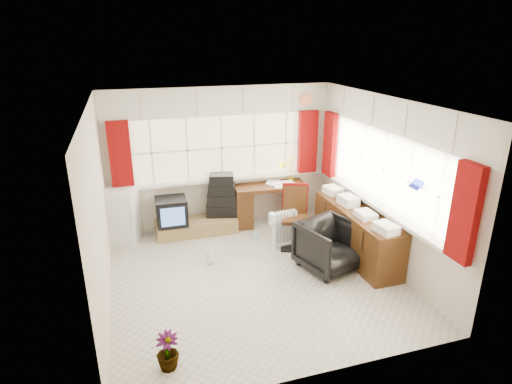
% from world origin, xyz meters
% --- Properties ---
extents(ground, '(4.00, 4.00, 0.00)m').
position_xyz_m(ground, '(0.00, 0.00, 0.00)').
color(ground, beige).
rests_on(ground, ground).
extents(room_walls, '(4.00, 4.00, 4.00)m').
position_xyz_m(room_walls, '(0.00, 0.00, 1.50)').
color(room_walls, beige).
rests_on(room_walls, ground).
extents(window_back, '(3.70, 0.12, 3.60)m').
position_xyz_m(window_back, '(0.00, 1.94, 0.95)').
color(window_back, '#F8EFC4').
rests_on(window_back, room_walls).
extents(window_right, '(0.12, 3.70, 3.60)m').
position_xyz_m(window_right, '(1.94, 0.00, 0.95)').
color(window_right, '#F8EFC4').
rests_on(window_right, room_walls).
extents(curtains, '(3.83, 3.83, 1.15)m').
position_xyz_m(curtains, '(0.92, 0.93, 1.46)').
color(curtains, maroon).
rests_on(curtains, room_walls).
extents(overhead_cabinets, '(3.98, 3.98, 0.48)m').
position_xyz_m(overhead_cabinets, '(0.98, 0.98, 2.25)').
color(overhead_cabinets, silver).
rests_on(overhead_cabinets, room_walls).
extents(desk, '(1.36, 0.76, 0.78)m').
position_xyz_m(desk, '(0.83, 1.80, 0.42)').
color(desk, '#4C2911').
rests_on(desk, ground).
extents(desk_lamp, '(0.18, 0.16, 0.47)m').
position_xyz_m(desk_lamp, '(1.29, 1.91, 1.08)').
color(desk_lamp, yellow).
rests_on(desk_lamp, desk).
extents(task_chair, '(0.56, 0.58, 1.04)m').
position_xyz_m(task_chair, '(0.94, 0.83, 0.55)').
color(task_chair, black).
rests_on(task_chair, ground).
extents(office_chair, '(1.00, 1.01, 0.74)m').
position_xyz_m(office_chair, '(1.13, -0.08, 0.37)').
color(office_chair, black).
rests_on(office_chair, ground).
extents(radiator, '(0.43, 0.21, 0.62)m').
position_xyz_m(radiator, '(0.75, 0.80, 0.25)').
color(radiator, white).
rests_on(radiator, ground).
extents(credenza, '(0.50, 2.00, 0.85)m').
position_xyz_m(credenza, '(1.73, 0.20, 0.39)').
color(credenza, '#4C2911').
rests_on(credenza, ground).
extents(file_tray, '(0.35, 0.40, 0.11)m').
position_xyz_m(file_tray, '(1.81, 0.62, 0.81)').
color(file_tray, black).
rests_on(file_tray, credenza).
extents(tv_bench, '(1.40, 0.50, 0.25)m').
position_xyz_m(tv_bench, '(-0.55, 1.72, 0.12)').
color(tv_bench, '#9A7C4D').
rests_on(tv_bench, ground).
extents(crt_tv, '(0.52, 0.49, 0.47)m').
position_xyz_m(crt_tv, '(-0.97, 1.66, 0.48)').
color(crt_tv, black).
rests_on(crt_tv, tv_bench).
extents(hifi_stack, '(0.63, 0.48, 0.77)m').
position_xyz_m(hifi_stack, '(-0.06, 1.82, 0.60)').
color(hifi_stack, black).
rests_on(hifi_stack, tv_bench).
extents(mini_fridge, '(0.69, 0.70, 0.94)m').
position_xyz_m(mini_fridge, '(-1.80, 1.80, 0.47)').
color(mini_fridge, white).
rests_on(mini_fridge, ground).
extents(spray_bottle_a, '(0.15, 0.15, 0.33)m').
position_xyz_m(spray_bottle_a, '(-0.56, 0.60, 0.16)').
color(spray_bottle_a, silver).
rests_on(spray_bottle_a, ground).
extents(spray_bottle_b, '(0.11, 0.11, 0.18)m').
position_xyz_m(spray_bottle_b, '(0.39, 1.16, 0.09)').
color(spray_bottle_b, '#93DBD8').
rests_on(spray_bottle_b, ground).
extents(flower_vase, '(0.25, 0.25, 0.42)m').
position_xyz_m(flower_vase, '(-1.40, -1.46, 0.21)').
color(flower_vase, black).
rests_on(flower_vase, ground).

